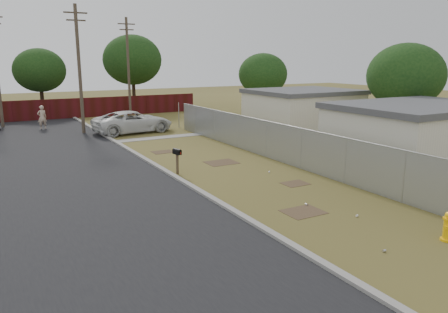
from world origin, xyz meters
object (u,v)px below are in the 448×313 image
mailbox (177,154)px  pedestrian (42,117)px  fire_hydrant (448,227)px  pickup_truck (133,122)px

mailbox → pedestrian: bearing=102.2°
pedestrian → fire_hydrant: bearing=98.9°
pickup_truck → mailbox: bearing=165.0°
fire_hydrant → pickup_truck: 23.66m
fire_hydrant → pedestrian: 29.52m
fire_hydrant → mailbox: size_ratio=0.78×
mailbox → pedestrian: size_ratio=0.66×
fire_hydrant → pedestrian: bearing=105.1°
mailbox → pedestrian: pedestrian is taller
fire_hydrant → mailbox: (-3.93, 11.09, 0.51)m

